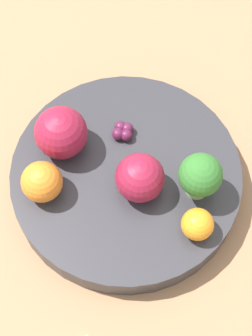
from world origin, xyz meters
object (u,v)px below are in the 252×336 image
Objects in this scene: orange_front at (42,182)px; orange_back at (197,224)px; apple_green at (139,178)px; apple_red at (61,133)px; broccoli at (200,176)px; grape_cluster at (123,131)px; bowl at (126,179)px.

orange_back is (0.13, 0.11, -0.01)m from orange_front.
apple_green is 0.10m from orange_front.
orange_front is at bearing -141.90° from orange_back.
apple_red reaches higher than orange_front.
broccoli is 1.16× the size of apple_green.
orange_back is at bearing -40.29° from broccoli.
grape_cluster is (-0.11, -0.02, -0.03)m from broccoli.
bowl is 0.09m from apple_red.
bowl is 7.52× the size of orange_back.
apple_green is at bearing -127.47° from broccoli.
apple_red reaches higher than bowl.
apple_green is 1.98× the size of grape_cluster.
grape_cluster is (-0.04, 0.03, 0.02)m from bowl.
orange_front reaches higher than bowl.
apple_red is 2.19× the size of grape_cluster.
broccoli is 1.37× the size of orange_front.
grape_cluster is (-0.07, 0.03, -0.02)m from apple_green.
orange_front is 0.11m from grape_cluster.
orange_back is 0.14m from grape_cluster.
orange_back is (0.04, -0.03, -0.02)m from broccoli.
grape_cluster is at bearing 157.69° from apple_green.
apple_green reaches higher than bowl.
apple_red is at bearing -158.63° from apple_green.
orange_front is 1.66× the size of grape_cluster.
bowl is 0.10m from broccoli.
bowl is 9.62× the size of grape_cluster.
apple_green is 1.55× the size of orange_back.
apple_red is 1.72× the size of orange_back.
apple_green reaches higher than orange_back.
orange_back is at bearing 18.75° from apple_red.
bowl is 0.05m from apple_green.
broccoli reaches higher than orange_back.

